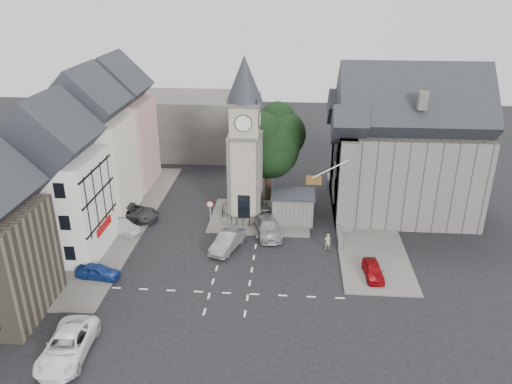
# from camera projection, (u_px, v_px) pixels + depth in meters

# --- Properties ---
(ground) EXTENTS (120.00, 120.00, 0.00)m
(ground) POSITION_uv_depth(u_px,v_px,m) (237.00, 257.00, 43.93)
(ground) COLOR black
(ground) RESTS_ON ground
(pavement_west) EXTENTS (6.00, 30.00, 0.14)m
(pavement_west) POSITION_uv_depth(u_px,v_px,m) (121.00, 221.00, 50.29)
(pavement_west) COLOR #595651
(pavement_west) RESTS_ON ground
(pavement_east) EXTENTS (6.00, 26.00, 0.14)m
(pavement_east) POSITION_uv_depth(u_px,v_px,m) (364.00, 220.00, 50.37)
(pavement_east) COLOR #595651
(pavement_east) RESTS_ON ground
(central_island) EXTENTS (10.00, 8.00, 0.16)m
(central_island) POSITION_uv_depth(u_px,v_px,m) (260.00, 217.00, 51.11)
(central_island) COLOR #595651
(central_island) RESTS_ON ground
(road_markings) EXTENTS (20.00, 8.00, 0.01)m
(road_markings) POSITION_uv_depth(u_px,v_px,m) (229.00, 293.00, 38.89)
(road_markings) COLOR silver
(road_markings) RESTS_ON ground
(clock_tower) EXTENTS (4.86, 4.86, 16.25)m
(clock_tower) POSITION_uv_depth(u_px,v_px,m) (245.00, 141.00, 48.03)
(clock_tower) COLOR #4C4944
(clock_tower) RESTS_ON ground
(stone_shelter) EXTENTS (4.30, 3.30, 3.08)m
(stone_shelter) POSITION_uv_depth(u_px,v_px,m) (293.00, 207.00, 49.84)
(stone_shelter) COLOR #615F59
(stone_shelter) RESTS_ON ground
(town_tree) EXTENTS (7.20, 7.20, 10.80)m
(town_tree) POSITION_uv_depth(u_px,v_px,m) (268.00, 138.00, 52.93)
(town_tree) COLOR black
(town_tree) RESTS_ON ground
(warning_sign_post) EXTENTS (0.70, 0.19, 2.85)m
(warning_sign_post) POSITION_uv_depth(u_px,v_px,m) (210.00, 209.00, 48.33)
(warning_sign_post) COLOR black
(warning_sign_post) RESTS_ON ground
(terrace_pink) EXTENTS (8.10, 7.60, 12.80)m
(terrace_pink) POSITION_uv_depth(u_px,v_px,m) (117.00, 130.00, 57.08)
(terrace_pink) COLOR tan
(terrace_pink) RESTS_ON ground
(terrace_cream) EXTENTS (8.10, 7.60, 12.80)m
(terrace_cream) POSITION_uv_depth(u_px,v_px,m) (91.00, 153.00, 49.76)
(terrace_cream) COLOR beige
(terrace_cream) RESTS_ON ground
(terrace_tudor) EXTENTS (8.10, 7.60, 12.00)m
(terrace_tudor) POSITION_uv_depth(u_px,v_px,m) (56.00, 187.00, 42.59)
(terrace_tudor) COLOR silver
(terrace_tudor) RESTS_ON ground
(backdrop_west) EXTENTS (20.00, 10.00, 8.00)m
(backdrop_west) POSITION_uv_depth(u_px,v_px,m) (173.00, 124.00, 68.84)
(backdrop_west) COLOR #4C4944
(backdrop_west) RESTS_ON ground
(east_building) EXTENTS (14.40, 11.40, 12.60)m
(east_building) POSITION_uv_depth(u_px,v_px,m) (401.00, 154.00, 50.41)
(east_building) COLOR #615F59
(east_building) RESTS_ON ground
(east_boundary_wall) EXTENTS (0.40, 16.00, 0.90)m
(east_boundary_wall) POSITION_uv_depth(u_px,v_px,m) (335.00, 208.00, 52.25)
(east_boundary_wall) COLOR #615F59
(east_boundary_wall) RESTS_ON ground
(flagpole) EXTENTS (3.68, 0.10, 2.74)m
(flagpole) POSITION_uv_depth(u_px,v_px,m) (330.00, 169.00, 44.25)
(flagpole) COLOR white
(flagpole) RESTS_ON ground
(car_west_blue) EXTENTS (3.76, 1.87, 1.23)m
(car_west_blue) POSITION_uv_depth(u_px,v_px,m) (98.00, 272.00, 40.60)
(car_west_blue) COLOR navy
(car_west_blue) RESTS_ON ground
(car_west_silver) EXTENTS (4.20, 2.96, 1.31)m
(car_west_silver) POSITION_uv_depth(u_px,v_px,m) (122.00, 227.00, 47.75)
(car_west_silver) COLOR #9FA0A7
(car_west_silver) RESTS_ON ground
(car_west_grey) EXTENTS (6.17, 4.17, 1.57)m
(car_west_grey) POSITION_uv_depth(u_px,v_px,m) (132.00, 212.00, 50.58)
(car_west_grey) COLOR #333436
(car_west_grey) RESTS_ON ground
(car_island_silver) EXTENTS (3.03, 4.92, 1.53)m
(car_island_silver) POSITION_uv_depth(u_px,v_px,m) (227.00, 241.00, 44.95)
(car_island_silver) COLOR gray
(car_island_silver) RESTS_ON ground
(car_island_east) EXTENTS (3.17, 5.54, 1.51)m
(car_island_east) POSITION_uv_depth(u_px,v_px,m) (268.00, 227.00, 47.57)
(car_island_east) COLOR #9B9FA2
(car_island_east) RESTS_ON ground
(car_east_red) EXTENTS (1.65, 3.66, 1.22)m
(car_east_red) POSITION_uv_depth(u_px,v_px,m) (373.00, 270.00, 40.78)
(car_east_red) COLOR maroon
(car_east_red) RESTS_ON ground
(van_sw_white) EXTENTS (2.92, 5.89, 1.61)m
(van_sw_white) POSITION_uv_depth(u_px,v_px,m) (67.00, 346.00, 32.14)
(van_sw_white) COLOR white
(van_sw_white) RESTS_ON ground
(pedestrian) EXTENTS (0.62, 0.44, 1.58)m
(pedestrian) POSITION_uv_depth(u_px,v_px,m) (327.00, 241.00, 44.87)
(pedestrian) COLOR #A39787
(pedestrian) RESTS_ON ground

